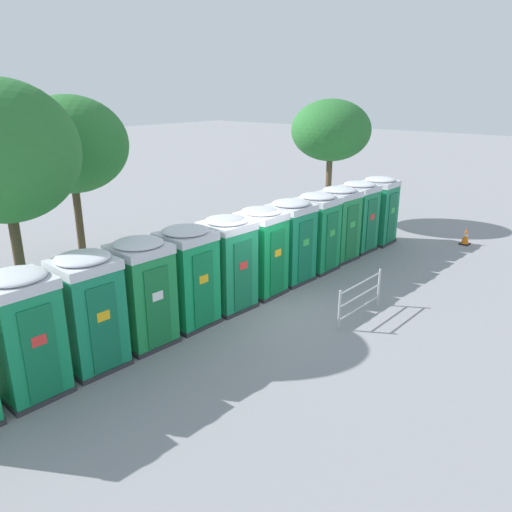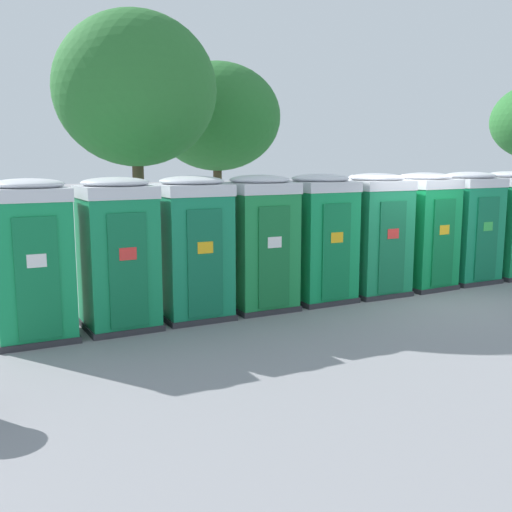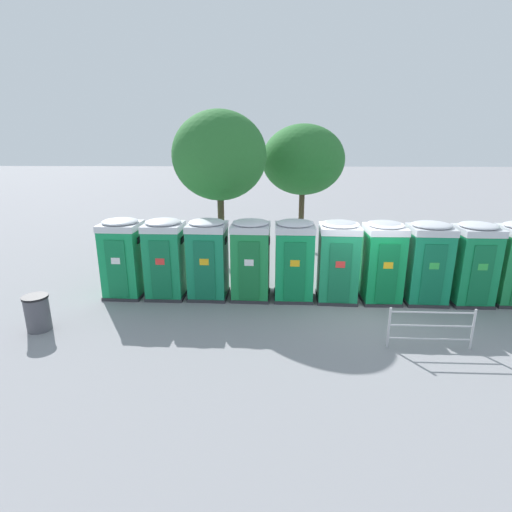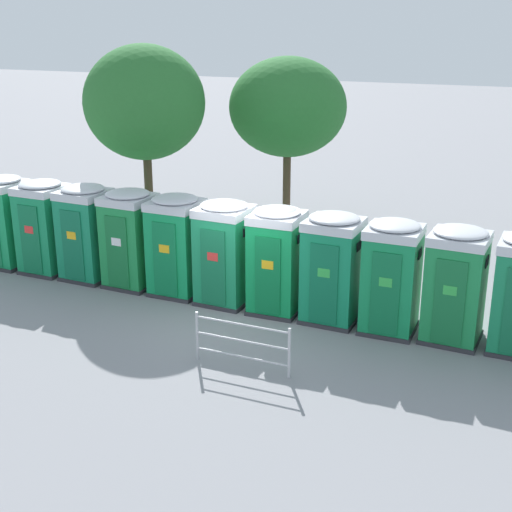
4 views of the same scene
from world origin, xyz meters
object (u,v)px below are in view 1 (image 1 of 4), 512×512
portapotty_2 (89,311)px  portapotty_9 (338,223)px  portapotty_11 (378,210)px  portapotty_3 (142,292)px  portapotty_8 (317,232)px  street_tree_0 (2,152)px  street_tree_1 (331,131)px  portapotty_1 (25,334)px  portapotty_5 (228,263)px  portapotty_7 (290,241)px  portapotty_10 (358,216)px  street_tree_2 (70,145)px  portapotty_6 (261,251)px  portapotty_4 (188,276)px  event_barrier (360,297)px  traffic_cone (466,237)px

portapotty_2 → portapotty_9: same height
portapotty_9 → portapotty_11: same height
portapotty_3 → portapotty_8: same height
portapotty_2 → portapotty_9: bearing=-1.5°
street_tree_0 → street_tree_1: (13.39, -0.46, -0.29)m
portapotty_1 → portapotty_5: bearing=-1.7°
portapotty_7 → portapotty_10: (4.08, -0.04, 0.00)m
street_tree_1 → street_tree_2: (-10.04, 3.31, -0.00)m
portapotty_6 → portapotty_11: bearing=-1.6°
portapotty_4 → portapotty_10: bearing=-1.4°
portapotty_6 → event_barrier: portapotty_6 is taller
portapotty_10 → portapotty_2: bearing=178.6°
portapotty_2 → event_barrier: 6.69m
portapotty_5 → portapotty_6: size_ratio=1.00×
portapotty_8 → event_barrier: 3.79m
portapotty_5 → street_tree_0: (-3.98, 3.28, 3.01)m
portapotty_7 → event_barrier: portapotty_7 is taller
portapotty_11 → street_tree_1: (1.26, 3.05, 2.72)m
event_barrier → portapotty_9: bearing=38.6°
portapotty_5 → portapotty_6: 1.36m
portapotty_10 → street_tree_1: street_tree_1 is taller
portapotty_5 → portapotty_9: bearing=-1.1°
portapotty_11 → street_tree_1: size_ratio=0.48×
portapotty_4 → street_tree_2: bearing=83.1°
portapotty_1 → street_tree_1: 15.33m
portapotty_3 → portapotty_6: size_ratio=1.00×
portapotty_8 → portapotty_1: bearing=178.2°
portapotty_9 → traffic_cone: bearing=-31.9°
event_barrier → portapotty_2: bearing=151.3°
portapotty_8 → portapotty_9: bearing=1.2°
street_tree_2 → traffic_cone: bearing=-40.4°
event_barrier → street_tree_1: bearing=37.4°
portapotty_6 → street_tree_0: (-5.34, 3.32, 3.01)m
portapotty_2 → portapotty_4: same height
portapotty_5 → portapotty_10: 6.80m
portapotty_6 → portapotty_3: bearing=177.6°
street_tree_0 → street_tree_1: 13.40m
portapotty_8 → traffic_cone: 6.72m
portapotty_1 → portapotty_9: same height
portapotty_8 → portapotty_3: bearing=177.9°
street_tree_0 → event_barrier: bearing=-47.7°
event_barrier → portapotty_3: bearing=144.8°
portapotty_2 → portapotty_5: size_ratio=1.00×
portapotty_5 → event_barrier: (1.76, -3.04, -0.72)m
street_tree_0 → event_barrier: 9.31m
portapotty_2 → event_barrier: portapotty_2 is taller
portapotty_8 → portapotty_11: size_ratio=1.00×
portapotty_7 → event_barrier: 3.20m
portapotty_11 → event_barrier: portapotty_11 is taller
portapotty_5 → street_tree_0: 5.97m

